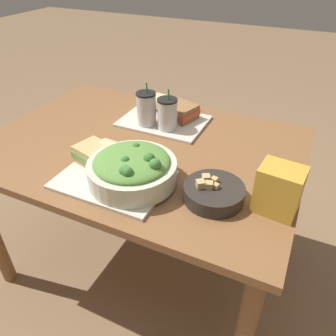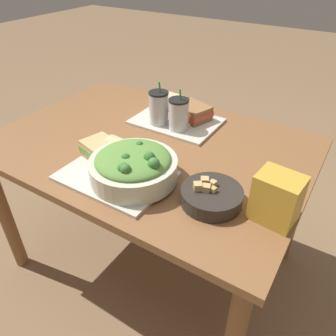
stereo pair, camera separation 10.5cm
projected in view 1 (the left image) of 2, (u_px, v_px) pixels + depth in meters
ground_plane at (147, 260)px, 1.72m from camera, size 12.00×12.00×0.00m
dining_table at (142, 164)px, 1.37m from camera, size 1.25×0.88×0.70m
tray_near at (114, 180)px, 1.11m from camera, size 0.37×0.27×0.01m
tray_far at (163, 121)px, 1.47m from camera, size 0.37×0.27×0.01m
salad_bowl at (132, 168)px, 1.07m from camera, size 0.29×0.29×0.12m
soup_bowl at (214, 192)px, 1.02m from camera, size 0.19×0.19×0.07m
sandwich_near at (97, 155)px, 1.16m from camera, size 0.18×0.14×0.06m
baguette_near at (116, 153)px, 1.16m from camera, size 0.12×0.09×0.08m
sandwich_far at (179, 111)px, 1.47m from camera, size 0.19×0.16×0.06m
baguette_far at (162, 102)px, 1.53m from camera, size 0.12×0.09×0.08m
drink_cup_dark at (146, 110)px, 1.40m from camera, size 0.08×0.08×0.19m
drink_cup_red at (167, 115)px, 1.37m from camera, size 0.08×0.08×0.18m
chip_bag at (279, 190)px, 0.95m from camera, size 0.13×0.11×0.15m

